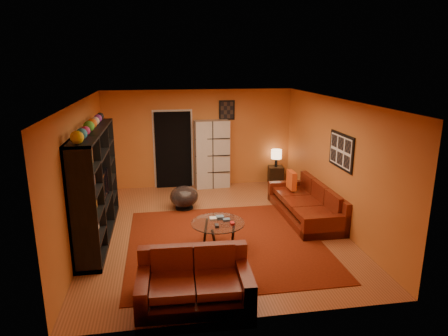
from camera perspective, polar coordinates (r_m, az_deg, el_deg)
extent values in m
plane|color=brown|center=(8.27, -1.27, -8.60)|extent=(6.00, 6.00, 0.00)
plane|color=white|center=(7.60, -1.39, 9.65)|extent=(6.00, 6.00, 0.00)
plane|color=#C0672A|center=(10.74, -3.57, 4.22)|extent=(6.00, 0.00, 6.00)
plane|color=#C0672A|center=(5.04, 3.49, -8.57)|extent=(6.00, 0.00, 6.00)
plane|color=#C0672A|center=(7.90, -19.59, -0.62)|extent=(0.00, 6.00, 6.00)
plane|color=#C0672A|center=(8.54, 15.53, 0.84)|extent=(0.00, 6.00, 6.00)
cube|color=#531609|center=(7.65, 0.23, -10.59)|extent=(3.60, 3.60, 0.01)
cube|color=black|center=(10.71, -7.25, 2.57)|extent=(0.95, 0.10, 2.04)
cube|color=black|center=(8.20, 16.41, 2.35)|extent=(0.03, 1.00, 0.70)
cube|color=black|center=(10.71, 0.41, 8.27)|extent=(0.42, 0.03, 0.52)
cube|color=black|center=(7.93, -17.84, -2.30)|extent=(0.45, 3.00, 2.10)
imported|color=black|center=(8.01, -17.37, -2.60)|extent=(0.91, 0.12, 0.52)
cube|color=#51150A|center=(8.99, 11.54, -5.82)|extent=(1.03, 2.47, 0.32)
cube|color=#51150A|center=(9.05, 14.07, -4.04)|extent=(0.20, 2.47, 0.85)
cube|color=#51150A|center=(7.96, 14.56, -7.65)|extent=(1.01, 0.19, 0.62)
cube|color=#51150A|center=(9.95, 9.23, -2.73)|extent=(1.01, 0.19, 0.62)
cube|color=#51150A|center=(8.26, 13.14, -5.51)|extent=(0.79, 0.69, 0.12)
cube|color=#51150A|center=(8.87, 11.40, -3.97)|extent=(0.79, 0.69, 0.12)
cube|color=#51150A|center=(9.49, 9.90, -2.62)|extent=(0.79, 0.69, 0.12)
cube|color=#51150A|center=(5.93, -4.19, -17.18)|extent=(1.64, 1.03, 0.32)
cube|color=#51150A|center=(6.13, -4.44, -13.14)|extent=(1.61, 0.24, 0.85)
cube|color=#51150A|center=(5.92, 2.96, -15.52)|extent=(0.22, 0.97, 0.62)
cube|color=#51150A|center=(5.87, -11.48, -16.12)|extent=(0.22, 0.97, 0.62)
cube|color=#51150A|center=(5.75, -1.02, -14.62)|extent=(0.63, 0.77, 0.12)
cube|color=#51150A|center=(5.73, -7.45, -14.88)|extent=(0.63, 0.77, 0.12)
cube|color=#EC541A|center=(9.43, 9.62, -1.71)|extent=(0.12, 0.42, 0.42)
cylinder|color=silver|center=(7.28, -0.89, -7.83)|extent=(0.97, 0.97, 0.02)
cylinder|color=black|center=(7.47, 1.32, -9.24)|extent=(0.05, 0.05, 0.47)
cylinder|color=black|center=(7.56, -2.64, -8.96)|extent=(0.05, 0.05, 0.47)
cylinder|color=black|center=(7.11, -1.33, -10.57)|extent=(0.05, 0.05, 0.47)
cube|color=beige|center=(10.66, -1.74, 1.99)|extent=(0.93, 0.46, 1.81)
cylinder|color=black|center=(9.35, -5.68, -5.67)|extent=(0.44, 0.44, 0.03)
cylinder|color=black|center=(9.32, -5.70, -5.21)|extent=(0.06, 0.06, 0.15)
ellipsoid|color=#383231|center=(9.25, -5.73, -4.07)|extent=(0.65, 0.65, 0.49)
cube|color=black|center=(11.15, 7.39, -1.03)|extent=(0.45, 0.45, 0.50)
cylinder|color=black|center=(11.05, 7.45, 0.78)|extent=(0.08, 0.08, 0.23)
cylinder|color=#FFCA8C|center=(11.00, 7.49, 1.98)|extent=(0.29, 0.29, 0.25)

